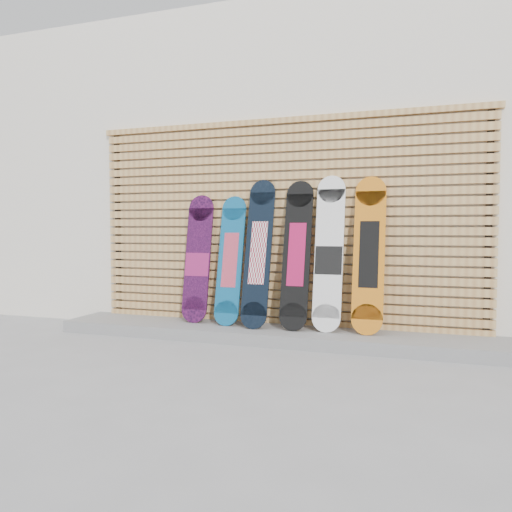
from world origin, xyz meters
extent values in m
plane|color=gray|center=(0.00, 0.00, 0.00)|extent=(80.00, 80.00, 0.00)
cube|color=silver|center=(0.50, 3.50, 1.80)|extent=(12.00, 5.00, 3.60)
cube|color=slate|center=(-0.15, 0.68, 0.06)|extent=(4.60, 0.70, 0.12)
cube|color=#B7874C|center=(-0.15, 0.97, 0.14)|extent=(4.20, 0.05, 0.08)
cube|color=#B7874C|center=(-0.15, 0.97, 0.23)|extent=(4.20, 0.05, 0.08)
cube|color=#B7874C|center=(-0.15, 0.97, 0.33)|extent=(4.20, 0.05, 0.07)
cube|color=#B7874C|center=(-0.15, 0.97, 0.43)|extent=(4.20, 0.05, 0.07)
cube|color=#B7874C|center=(-0.15, 0.97, 0.53)|extent=(4.20, 0.05, 0.07)
cube|color=#B7874C|center=(-0.15, 0.97, 0.62)|extent=(4.20, 0.05, 0.07)
cube|color=#B7874C|center=(-0.15, 0.97, 0.72)|extent=(4.20, 0.05, 0.07)
cube|color=#B7874C|center=(-0.15, 0.97, 0.82)|extent=(4.20, 0.05, 0.07)
cube|color=#B7874C|center=(-0.15, 0.97, 0.91)|extent=(4.20, 0.05, 0.07)
cube|color=#B7874C|center=(-0.15, 0.97, 1.01)|extent=(4.20, 0.05, 0.08)
cube|color=#B7874C|center=(-0.15, 0.97, 1.11)|extent=(4.20, 0.05, 0.08)
cube|color=#B7874C|center=(-0.15, 0.97, 1.20)|extent=(4.20, 0.05, 0.08)
cube|color=#B7874C|center=(-0.15, 0.97, 1.30)|extent=(4.20, 0.05, 0.08)
cube|color=#B7874C|center=(-0.15, 0.97, 1.40)|extent=(4.20, 0.05, 0.08)
cube|color=#B7874C|center=(-0.15, 0.97, 1.50)|extent=(4.20, 0.05, 0.08)
cube|color=#B7874C|center=(-0.15, 0.97, 1.59)|extent=(4.20, 0.05, 0.08)
cube|color=#B7874C|center=(-0.15, 0.97, 1.69)|extent=(4.20, 0.05, 0.08)
cube|color=#B7874C|center=(-0.15, 0.97, 1.79)|extent=(4.20, 0.05, 0.08)
cube|color=#B7874C|center=(-0.15, 0.97, 1.88)|extent=(4.20, 0.05, 0.08)
cube|color=#B7874C|center=(-0.15, 0.97, 1.98)|extent=(4.20, 0.05, 0.08)
cube|color=#B7874C|center=(-0.15, 0.97, 2.08)|extent=(4.20, 0.05, 0.08)
cube|color=#B7874C|center=(-0.15, 0.97, 2.17)|extent=(4.20, 0.05, 0.08)
cube|color=black|center=(-2.17, 0.99, 1.12)|extent=(0.06, 0.04, 2.23)
cube|color=black|center=(1.87, 0.99, 1.12)|extent=(0.06, 0.04, 2.23)
cube|color=#B7874C|center=(-0.15, 0.97, 2.26)|extent=(4.26, 0.07, 0.06)
cube|color=black|center=(-1.04, 0.81, 0.81)|extent=(0.29, 0.22, 1.10)
cylinder|color=black|center=(-1.04, 0.71, 0.26)|extent=(0.29, 0.07, 0.29)
cylinder|color=black|center=(-1.04, 0.91, 1.36)|extent=(0.29, 0.07, 0.29)
cube|color=#8C1C59|center=(-1.04, 0.80, 0.74)|extent=(0.28, 0.07, 0.25)
cube|color=#0D517E|center=(-0.65, 0.78, 0.80)|extent=(0.27, 0.26, 1.11)
cylinder|color=#0D517E|center=(-0.65, 0.66, 0.25)|extent=(0.27, 0.08, 0.27)
cylinder|color=#0D517E|center=(-0.65, 0.91, 1.35)|extent=(0.27, 0.08, 0.27)
cube|color=#C4455C|center=(-0.65, 0.78, 0.80)|extent=(0.17, 0.15, 0.58)
cube|color=black|center=(-0.32, 0.75, 0.88)|extent=(0.28, 0.33, 1.26)
cylinder|color=black|center=(-0.32, 0.60, 0.25)|extent=(0.28, 0.09, 0.28)
cylinder|color=black|center=(-0.32, 0.90, 1.51)|extent=(0.28, 0.09, 0.28)
cube|color=white|center=(-0.32, 0.75, 0.88)|extent=(0.17, 0.18, 0.65)
cube|color=black|center=(0.08, 0.76, 0.87)|extent=(0.28, 0.30, 1.24)
cylinder|color=black|center=(0.08, 0.63, 0.26)|extent=(0.28, 0.08, 0.28)
cylinder|color=black|center=(0.08, 0.90, 1.49)|extent=(0.28, 0.08, 0.28)
cube|color=maroon|center=(0.08, 0.76, 0.87)|extent=(0.17, 0.17, 0.64)
cube|color=silver|center=(0.40, 0.79, 0.89)|extent=(0.28, 0.27, 1.28)
cylinder|color=silver|center=(0.40, 0.66, 0.26)|extent=(0.28, 0.07, 0.28)
cylinder|color=silver|center=(0.40, 0.91, 1.53)|extent=(0.28, 0.07, 0.28)
cube|color=black|center=(0.40, 0.77, 0.82)|extent=(0.27, 0.08, 0.28)
cube|color=orange|center=(0.79, 0.78, 0.88)|extent=(0.30, 0.27, 1.24)
cylinder|color=orange|center=(0.79, 0.66, 0.27)|extent=(0.30, 0.08, 0.30)
cylinder|color=orange|center=(0.79, 0.91, 1.50)|extent=(0.30, 0.08, 0.30)
cube|color=black|center=(0.79, 0.78, 0.88)|extent=(0.19, 0.15, 0.65)
camera|label=1|loc=(1.29, -4.13, 1.12)|focal=35.00mm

